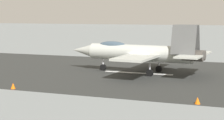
% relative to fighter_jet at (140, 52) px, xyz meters
% --- Properties ---
extents(ground_plane, '(400.00, 400.00, 0.00)m').
position_rel_fighter_jet_xyz_m(ground_plane, '(-0.00, 0.08, -2.40)').
color(ground_plane, gray).
extents(runway_strip, '(240.00, 26.00, 0.02)m').
position_rel_fighter_jet_xyz_m(runway_strip, '(-0.02, 0.08, -2.39)').
color(runway_strip, '#2D2F2D').
rests_on(runway_strip, ground).
extents(fighter_jet, '(16.53, 13.49, 5.59)m').
position_rel_fighter_jet_xyz_m(fighter_jet, '(0.00, 0.00, 0.00)').
color(fighter_jet, '#B7BBB3').
rests_on(fighter_jet, ground).
extents(marker_cone_near, '(0.44, 0.44, 0.55)m').
position_rel_fighter_jet_xyz_m(marker_cone_near, '(-8.13, 12.67, -2.12)').
color(marker_cone_near, orange).
rests_on(marker_cone_near, ground).
extents(marker_cone_mid, '(0.44, 0.44, 0.55)m').
position_rel_fighter_jet_xyz_m(marker_cone_mid, '(8.20, 12.67, -2.12)').
color(marker_cone_mid, orange).
rests_on(marker_cone_mid, ground).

